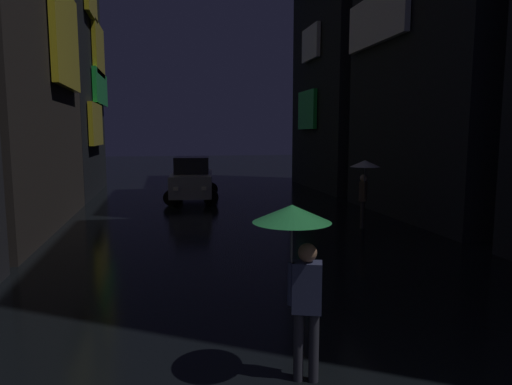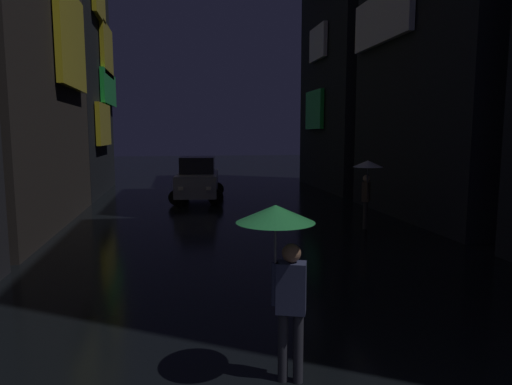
{
  "view_description": "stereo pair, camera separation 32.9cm",
  "coord_description": "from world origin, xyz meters",
  "views": [
    {
      "loc": [
        -2.32,
        -1.6,
        2.91
      ],
      "look_at": [
        0.0,
        9.72,
        1.42
      ],
      "focal_mm": 32.0,
      "sensor_mm": 36.0,
      "label": 1
    },
    {
      "loc": [
        -1.99,
        -1.66,
        2.91
      ],
      "look_at": [
        0.0,
        9.72,
        1.42
      ],
      "focal_mm": 32.0,
      "sensor_mm": 36.0,
      "label": 2
    }
  ],
  "objects": [
    {
      "name": "building_left_far",
      "position": [
        -7.47,
        21.78,
        6.24
      ],
      "size": [
        4.25,
        7.55,
        12.48
      ],
      "color": "black",
      "rests_on": "ground"
    },
    {
      "name": "building_right_far",
      "position": [
        7.48,
        21.74,
        9.18
      ],
      "size": [
        4.25,
        7.49,
        18.34
      ],
      "color": "black",
      "rests_on": "ground"
    },
    {
      "name": "pedestrian_far_right_clear",
      "position": [
        3.7,
        11.3,
        1.67
      ],
      "size": [
        0.9,
        0.9,
        2.12
      ],
      "color": "#38332D",
      "rests_on": "ground"
    },
    {
      "name": "pedestrian_foreground_left_green",
      "position": [
        -0.84,
        3.28,
        1.67
      ],
      "size": [
        0.9,
        0.9,
        2.12
      ],
      "color": "#2D2D38",
      "rests_on": "ground"
    },
    {
      "name": "car_distant",
      "position": [
        -1.08,
        18.39,
        0.93
      ],
      "size": [
        2.55,
        4.29,
        1.92
      ],
      "color": "#99999E",
      "rests_on": "ground"
    }
  ]
}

